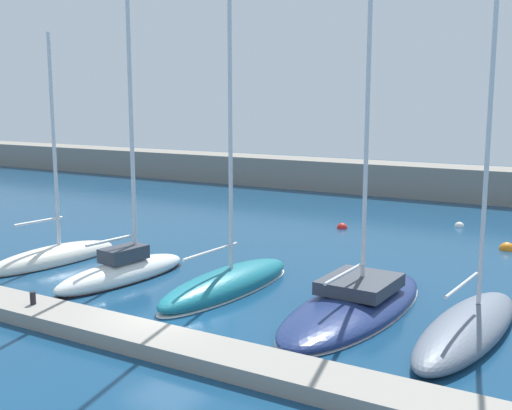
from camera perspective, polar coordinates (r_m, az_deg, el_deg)
ground_plane at (r=21.83m, az=-8.06°, el=-10.67°), size 120.00×120.00×0.00m
dock_pier at (r=20.52m, az=-11.16°, el=-11.39°), size 26.04×1.75×0.48m
breakwater_seawall at (r=50.70m, az=15.72°, el=2.06°), size 108.00×3.73×2.47m
sailboat_ivory_nearest at (r=30.93m, az=-17.68°, el=-4.47°), size 2.51×7.00×10.84m
sailboat_white_second at (r=27.24m, az=-11.89°, el=-5.71°), size 2.54×6.90×12.25m
sailboat_teal_third at (r=25.24m, az=-2.59°, el=-6.77°), size 2.56×8.02×16.99m
sailboat_navy_fourth at (r=23.21m, az=8.89°, el=-8.68°), size 3.58×9.88×16.18m
sailboat_slate_fifth at (r=21.62m, az=18.51°, el=-10.19°), size 2.63×8.41×14.48m
mooring_buoy_red at (r=37.58m, az=7.74°, el=-2.09°), size 0.63×0.63×0.63m
mooring_buoy_white at (r=39.62m, az=17.80°, el=-1.86°), size 0.57×0.57×0.57m
mooring_buoy_orange at (r=34.38m, az=21.61°, el=-3.77°), size 0.77×0.77×0.77m
dock_bollard at (r=23.45m, az=-19.41°, el=-7.90°), size 0.20×0.20×0.44m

